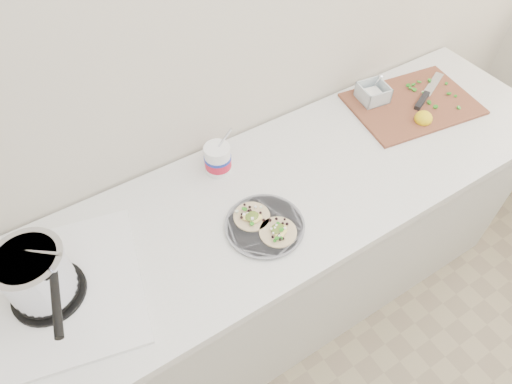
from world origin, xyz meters
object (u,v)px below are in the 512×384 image
stove (42,282)px  tub (218,157)px  cutboard (409,100)px  taco_plate (265,224)px

stove → tub: size_ratio=2.84×
tub → cutboard: size_ratio=0.39×
taco_plate → tub: (0.00, 0.30, 0.05)m
stove → cutboard: size_ratio=1.10×
stove → tub: (0.66, 0.18, -0.02)m
taco_plate → cutboard: size_ratio=0.47×
stove → cutboard: (1.51, 0.08, -0.06)m
tub → cutboard: tub is taller
stove → tub: stove is taller
taco_plate → cutboard: 0.88m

